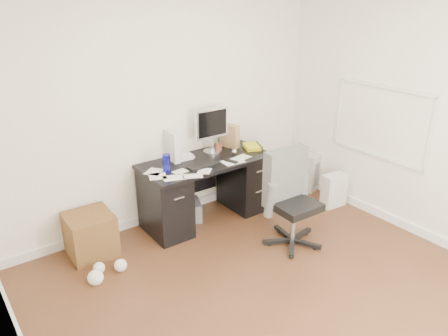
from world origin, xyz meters
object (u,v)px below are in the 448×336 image
Objects in this scene: pc_tower at (300,170)px; wicker_basket at (91,235)px; desk at (207,188)px; keyboard at (204,165)px; office_chair at (295,200)px; lcd_monitor at (212,130)px.

pc_tower is 1.12× the size of wicker_basket.
keyboard is (-0.12, -0.15, 0.36)m from desk.
office_chair is 1.51m from pc_tower.
keyboard is (-0.31, -0.31, -0.26)m from lcd_monitor.
keyboard is 0.85× the size of wicker_basket.
lcd_monitor is 1.43× the size of keyboard.
office_chair reaches higher than wicker_basket.
desk is 3.34× the size of wicker_basket.
lcd_monitor is 0.53× the size of office_chair.
desk is 1.55m from pc_tower.
wicker_basket is (-1.26, 0.22, -0.54)m from keyboard.
keyboard is 1.39m from wicker_basket.
lcd_monitor is 1.76m from wicker_basket.
office_chair reaches higher than pc_tower.
pc_tower is at bearing -1.66° from wicker_basket.
desk is at bearing 114.58° from office_chair.
wicker_basket is at bearing 150.69° from office_chair.
office_chair is at bearing -151.89° from pc_tower.
desk is 0.67m from lcd_monitor.
office_chair is (0.24, -1.16, -0.51)m from lcd_monitor.
desk is at bearing 50.33° from keyboard.
keyboard is 0.76× the size of pc_tower.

